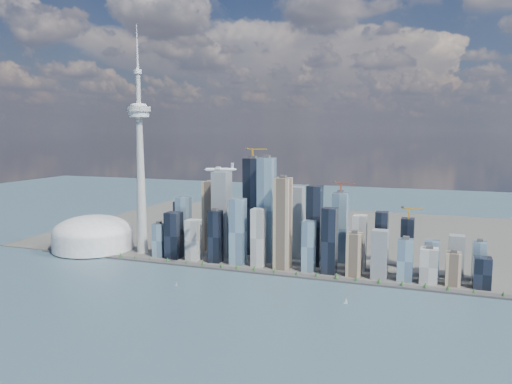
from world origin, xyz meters
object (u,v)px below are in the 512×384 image
(dome_stadium, at_px, (93,235))
(airplane, at_px, (220,169))
(needle_tower, at_px, (140,159))
(sailboat_east, at_px, (346,302))
(sailboat_west, at_px, (176,284))

(dome_stadium, distance_m, airplane, 472.28)
(needle_tower, relative_size, sailboat_east, 51.65)
(sailboat_west, bearing_deg, airplane, 58.99)
(airplane, distance_m, sailboat_east, 350.07)
(dome_stadium, xyz_separation_m, sailboat_east, (677.54, -178.84, -36.02))
(dome_stadium, relative_size, sailboat_east, 18.76)
(dome_stadium, height_order, sailboat_east, dome_stadium)
(needle_tower, relative_size, airplane, 8.80)
(airplane, relative_size, sailboat_west, 6.39)
(airplane, height_order, sailboat_east, airplane)
(dome_stadium, xyz_separation_m, sailboat_west, (345.99, -191.06, -36.30))
(sailboat_east, bearing_deg, needle_tower, 164.08)
(dome_stadium, height_order, sailboat_west, dome_stadium)
(dome_stadium, relative_size, sailboat_west, 20.43)
(needle_tower, height_order, sailboat_west, needle_tower)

